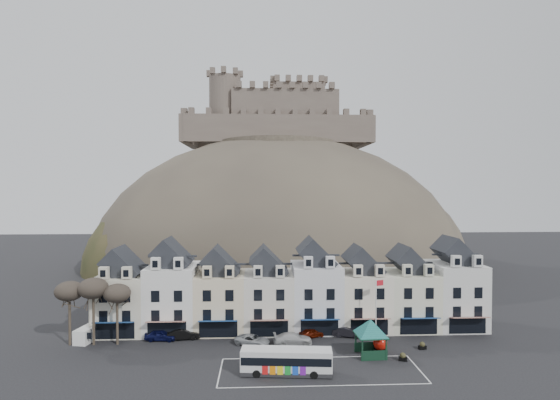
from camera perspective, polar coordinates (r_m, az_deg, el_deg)
The scene contains 21 objects.
ground at distance 50.47m, azimuth 3.05°, elevation -21.94°, with size 300.00×300.00×0.00m, color black.
coach_bay_markings at distance 51.83m, azimuth 5.27°, elevation -21.30°, with size 22.00×7.50×0.01m, color silver.
townhouse_terrace at distance 63.96m, azimuth 1.75°, elevation -11.86°, with size 54.40×9.35×11.80m.
castle_hill at distance 116.90m, azimuth 0.30°, elevation -8.34°, with size 100.00×76.00×68.00m.
castle at distance 123.76m, azimuth -0.21°, elevation 10.85°, with size 50.20×22.20×22.00m.
tree_left_far at distance 63.01m, azimuth -25.81°, elevation -10.72°, with size 3.61×3.61×8.24m.
tree_left_mid at distance 61.84m, azimuth -23.21°, elevation -10.60°, with size 3.78×3.78×8.64m.
tree_left_near at distance 61.02m, azimuth -20.52°, elevation -11.40°, with size 3.43×3.43×7.84m.
bus at distance 50.21m, azimuth 0.84°, elevation -20.18°, with size 9.97×3.15×2.77m.
bus_shelter at distance 55.47m, azimuth 11.76°, elevation -15.98°, with size 6.99×6.99×4.44m.
red_buoy at distance 57.22m, azimuth 12.96°, elevation -17.93°, with size 1.71×1.71×2.12m.
flagpole at distance 60.13m, azimuth 12.51°, elevation -13.31°, with size 1.13×0.50×8.30m.
white_van at distance 65.23m, azimuth -23.79°, elevation -15.69°, with size 2.55×4.37×1.87m.
planter_west at distance 55.84m, azimuth 15.75°, elevation -19.12°, with size 1.07×0.76×0.97m.
planter_east at distance 60.09m, azimuth 18.09°, elevation -17.64°, with size 1.00×0.66×0.94m.
car_navy at distance 62.36m, azimuth -15.29°, elevation -16.65°, with size 1.68×4.17×1.42m, color #0A0E36.
car_black at distance 62.07m, azimuth -12.47°, elevation -16.72°, with size 1.50×4.30×1.42m, color black.
car_silver at distance 58.89m, azimuth -3.61°, elevation -17.79°, with size 2.08×4.45×1.26m, color #A6AAAE.
car_white at distance 59.00m, azimuth 1.69°, elevation -17.65°, with size 2.03×5.00×1.45m, color silver.
car_maroon at distance 61.65m, azimuth 4.21°, elevation -16.91°, with size 1.45×3.59×1.22m, color #4C1004.
car_charcoal at distance 62.36m, azimuth 8.82°, elevation -16.65°, with size 1.41×4.06×1.34m, color black.
Camera 1 is at (-4.59, -46.08, 20.08)m, focal length 28.00 mm.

